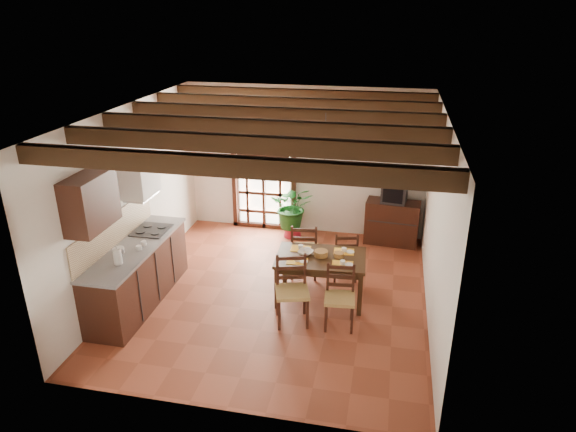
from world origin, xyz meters
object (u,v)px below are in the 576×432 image
(dining_table, at_px, (321,262))
(sideboard, at_px, (392,222))
(chair_far_left, at_px, (304,259))
(chair_near_left, at_px, (292,302))
(potted_plant, at_px, (293,209))
(kitchen_counter, at_px, (138,273))
(chair_near_right, at_px, (339,308))
(pendant_lamp, at_px, (324,165))
(chair_far_right, at_px, (344,264))
(crt_tv, at_px, (395,192))

(dining_table, height_order, sideboard, sideboard)
(dining_table, bearing_deg, chair_far_left, 116.03)
(chair_near_left, height_order, potted_plant, potted_plant)
(sideboard, distance_m, potted_plant, 1.86)
(kitchen_counter, height_order, potted_plant, potted_plant)
(chair_near_right, xyz_separation_m, chair_far_left, (-0.72, 1.30, 0.02))
(chair_near_right, relative_size, potted_plant, 0.39)
(chair_near_left, height_order, chair_near_right, chair_near_left)
(chair_near_right, distance_m, pendant_lamp, 1.98)
(chair_near_left, relative_size, sideboard, 1.01)
(chair_near_right, bearing_deg, chair_far_left, 113.83)
(chair_near_left, distance_m, potted_plant, 2.86)
(chair_far_left, distance_m, pendant_lamp, 1.90)
(chair_far_left, distance_m, sideboard, 2.07)
(sideboard, xyz_separation_m, potted_plant, (-1.85, -0.09, 0.16))
(chair_far_right, distance_m, crt_tv, 1.83)
(chair_near_left, xyz_separation_m, chair_far_right, (0.59, 1.37, -0.04))
(kitchen_counter, distance_m, chair_far_right, 3.21)
(crt_tv, bearing_deg, chair_far_left, -123.50)
(chair_near_right, relative_size, crt_tv, 1.83)
(chair_near_left, xyz_separation_m, chair_far_left, (-0.06, 1.33, -0.01))
(chair_near_left, height_order, sideboard, chair_near_left)
(kitchen_counter, distance_m, sideboard, 4.61)
(chair_near_right, relative_size, chair_far_right, 1.05)
(chair_far_left, xyz_separation_m, crt_tv, (1.37, 1.55, 0.71))
(pendant_lamp, bearing_deg, potted_plant, 112.69)
(chair_far_left, bearing_deg, dining_table, 112.15)
(pendant_lamp, bearing_deg, chair_near_right, -64.36)
(chair_near_right, xyz_separation_m, sideboard, (0.65, 2.85, 0.13))
(chair_near_right, height_order, potted_plant, potted_plant)
(dining_table, bearing_deg, chair_near_right, -63.96)
(chair_far_left, relative_size, crt_tv, 1.96)
(dining_table, height_order, pendant_lamp, pendant_lamp)
(sideboard, bearing_deg, crt_tv, -85.01)
(dining_table, xyz_separation_m, chair_far_right, (0.29, 0.68, -0.35))
(kitchen_counter, bearing_deg, chair_near_right, -0.55)
(chair_far_left, bearing_deg, pendant_lamp, 116.39)
(chair_near_right, height_order, chair_far_left, chair_far_left)
(crt_tv, distance_m, pendant_lamp, 2.56)
(chair_near_right, distance_m, chair_far_right, 1.34)
(sideboard, distance_m, pendant_lamp, 2.87)
(sideboard, bearing_deg, dining_table, -109.60)
(chair_far_right, xyz_separation_m, crt_tv, (0.71, 1.51, 0.74))
(pendant_lamp, bearing_deg, chair_far_right, 63.28)
(chair_near_left, relative_size, chair_far_right, 1.16)
(dining_table, bearing_deg, chair_near_left, -116.34)
(crt_tv, bearing_deg, pendant_lamp, -107.74)
(kitchen_counter, distance_m, pendant_lamp, 3.16)
(chair_near_right, height_order, pendant_lamp, pendant_lamp)
(chair_near_right, distance_m, crt_tv, 3.01)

